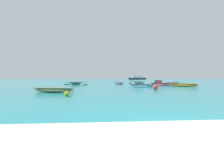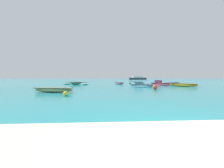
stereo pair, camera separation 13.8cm
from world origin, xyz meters
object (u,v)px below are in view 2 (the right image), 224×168
object	(u,v)px
moored_boat_6	(53,90)
moored_boat_7	(174,83)
moored_boat_1	(142,85)
distant_ferry	(138,78)
mooring_buoy_1	(155,87)
moored_boat_3	(119,83)
moored_boat_4	(137,83)
moored_boat_0	(183,85)
moored_boat_5	(76,83)
moored_boat_2	(161,84)
mooring_buoy_0	(66,94)

from	to	relation	value
moored_boat_6	moored_boat_7	distance (m)	21.51
moored_boat_1	distant_ferry	xyz separation A→B (m)	(14.10, 62.03, 0.62)
moored_boat_1	mooring_buoy_1	size ratio (longest dim) A/B	7.80
moored_boat_3	distant_ferry	xyz separation A→B (m)	(16.68, 54.46, 0.63)
moored_boat_7	moored_boat_1	bearing A→B (deg)	-178.66
moored_boat_3	distant_ferry	size ratio (longest dim) A/B	0.33
moored_boat_4	moored_boat_6	size ratio (longest dim) A/B	0.86
distant_ferry	moored_boat_6	bearing A→B (deg)	-109.41
moored_boat_0	distant_ferry	size ratio (longest dim) A/B	0.36
moored_boat_5	mooring_buoy_1	xyz separation A→B (m)	(10.94, -11.24, 0.03)
moored_boat_3	mooring_buoy_1	xyz separation A→B (m)	(2.75, -12.79, 0.03)
moored_boat_2	mooring_buoy_1	xyz separation A→B (m)	(-3.93, -8.24, -0.03)
moored_boat_5	mooring_buoy_0	distance (m)	16.74
moored_boat_0	mooring_buoy_0	world-z (taller)	moored_boat_0
moored_boat_5	distant_ferry	bearing A→B (deg)	3.61
moored_boat_3	moored_boat_4	world-z (taller)	moored_boat_4
moored_boat_3	moored_boat_4	size ratio (longest dim) A/B	0.94
moored_boat_2	distant_ferry	size ratio (longest dim) A/B	0.46
moored_boat_5	moored_boat_7	size ratio (longest dim) A/B	1.67
moored_boat_3	mooring_buoy_0	size ratio (longest dim) A/B	8.63
mooring_buoy_0	moored_boat_5	bearing A→B (deg)	97.23
mooring_buoy_1	distant_ferry	world-z (taller)	distant_ferry
moored_boat_6	moored_boat_7	bearing A→B (deg)	46.88
moored_boat_1	moored_boat_3	size ratio (longest dim) A/B	1.32
moored_boat_3	moored_boat_4	bearing A→B (deg)	89.09
mooring_buoy_1	moored_boat_5	bearing A→B (deg)	134.24
moored_boat_5	moored_boat_1	bearing A→B (deg)	-91.64
moored_boat_2	moored_boat_3	bearing A→B (deg)	-171.43
mooring_buoy_1	moored_boat_1	bearing A→B (deg)	91.89
moored_boat_3	distant_ferry	world-z (taller)	distant_ferry
moored_boat_2	moored_boat_7	distance (m)	3.42
moored_boat_2	moored_boat_5	bearing A→B (deg)	-148.58
moored_boat_4	moored_boat_7	world-z (taller)	moored_boat_7
moored_boat_4	mooring_buoy_0	distance (m)	22.18
moored_boat_1	moored_boat_7	size ratio (longest dim) A/B	1.49
mooring_buoy_0	distant_ferry	bearing A→B (deg)	72.60
moored_boat_3	moored_boat_6	world-z (taller)	moored_boat_6
moored_boat_2	moored_boat_7	size ratio (longest dim) A/B	1.59
moored_boat_1	distant_ferry	bearing A→B (deg)	100.66
moored_boat_2	moored_boat_5	xyz separation A→B (m)	(-14.87, 3.00, -0.06)
moored_boat_0	moored_boat_1	world-z (taller)	moored_boat_1
moored_boat_0	moored_boat_2	world-z (taller)	moored_boat_2
moored_boat_4	distant_ferry	bearing A→B (deg)	15.97
moored_boat_4	mooring_buoy_0	size ratio (longest dim) A/B	9.23
moored_boat_0	mooring_buoy_1	bearing A→B (deg)	-93.14
moored_boat_6	mooring_buoy_1	size ratio (longest dim) A/B	7.36
moored_boat_2	mooring_buoy_1	size ratio (longest dim) A/B	8.28
moored_boat_0	mooring_buoy_0	distance (m)	17.99
moored_boat_3	moored_boat_7	size ratio (longest dim) A/B	1.13
moored_boat_1	moored_boat_6	xyz separation A→B (m)	(-10.49, -7.75, -0.00)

